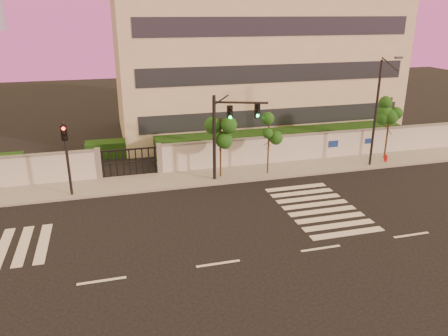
% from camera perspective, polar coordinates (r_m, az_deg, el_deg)
% --- Properties ---
extents(ground, '(120.00, 120.00, 0.00)m').
position_cam_1_polar(ground, '(19.82, -0.77, -12.39)').
color(ground, black).
rests_on(ground, ground).
extents(sidewalk, '(60.00, 3.00, 0.15)m').
position_cam_1_polar(sidewalk, '(29.03, -5.99, -1.50)').
color(sidewalk, gray).
rests_on(sidewalk, ground).
extents(perimeter_wall, '(60.00, 0.36, 2.20)m').
position_cam_1_polar(perimeter_wall, '(30.10, -6.34, 1.29)').
color(perimeter_wall, silver).
rests_on(perimeter_wall, ground).
extents(hedge_row, '(41.00, 4.25, 1.80)m').
position_cam_1_polar(hedge_row, '(32.92, -5.27, 2.48)').
color(hedge_row, black).
rests_on(hedge_row, ground).
extents(institutional_building, '(24.40, 12.40, 12.25)m').
position_cam_1_polar(institutional_building, '(40.68, 3.81, 13.52)').
color(institutional_building, beige).
rests_on(institutional_building, ground).
extents(road_markings, '(57.00, 7.62, 0.02)m').
position_cam_1_polar(road_markings, '(22.76, -7.07, -7.98)').
color(road_markings, silver).
rests_on(road_markings, ground).
extents(street_tree_d, '(1.41, 1.12, 4.13)m').
position_cam_1_polar(street_tree_d, '(28.38, -0.44, 4.42)').
color(street_tree_d, '#382314').
rests_on(street_tree_d, ground).
extents(street_tree_e, '(1.32, 1.05, 4.44)m').
position_cam_1_polar(street_tree_e, '(29.06, 5.92, 5.15)').
color(street_tree_e, '#382314').
rests_on(street_tree_e, ground).
extents(street_tree_f, '(1.63, 1.30, 4.72)m').
position_cam_1_polar(street_tree_f, '(34.24, 20.85, 6.56)').
color(street_tree_f, '#382314').
rests_on(street_tree_f, ground).
extents(traffic_signal_main, '(3.52, 1.30, 5.68)m').
position_cam_1_polar(traffic_signal_main, '(27.91, 0.15, 5.33)').
color(traffic_signal_main, black).
rests_on(traffic_signal_main, ground).
extents(traffic_signal_secondary, '(0.36, 0.34, 4.61)m').
position_cam_1_polar(traffic_signal_secondary, '(27.00, -19.89, 2.16)').
color(traffic_signal_secondary, black).
rests_on(traffic_signal_secondary, ground).
extents(streetlight_east, '(0.47, 1.90, 7.90)m').
position_cam_1_polar(streetlight_east, '(31.99, 19.43, 7.32)').
color(streetlight_east, black).
rests_on(streetlight_east, ground).
extents(fire_hydrant, '(0.27, 0.26, 0.68)m').
position_cam_1_polar(fire_hydrant, '(34.18, 20.37, 1.12)').
color(fire_hydrant, red).
rests_on(fire_hydrant, ground).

